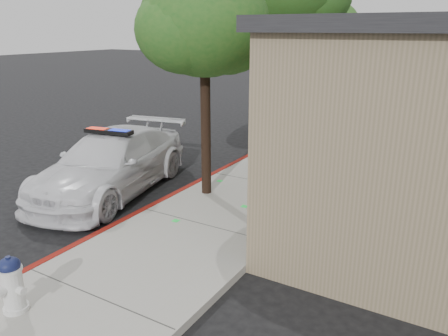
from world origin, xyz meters
The scene contains 7 objects.
ground centered at (0.00, 0.00, 0.00)m, with size 120.00×120.00×0.00m, color black.
sidewalk centered at (1.60, 3.00, 0.07)m, with size 3.20×60.00×0.15m, color #99978B.
red_curb centered at (0.06, 3.00, 0.08)m, with size 0.14×60.00×0.16m, color maroon.
police_car centered at (-1.64, 0.75, 0.77)m, with size 3.15×5.63×1.66m.
fire_hydrant centered at (0.91, -3.83, 0.59)m, with size 0.49×0.43×0.87m.
street_tree_near centered at (0.71, 1.60, 4.09)m, with size 2.88×3.03×5.28m.
street_tree_far centered at (0.73, 9.93, 3.91)m, with size 2.82×2.65×5.01m.
Camera 1 is at (6.28, -6.93, 4.06)m, focal length 34.99 mm.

